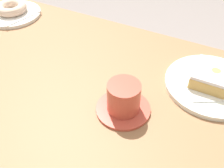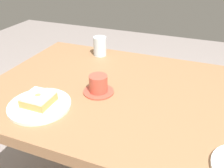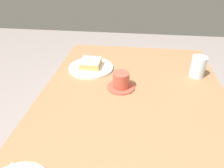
% 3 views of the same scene
% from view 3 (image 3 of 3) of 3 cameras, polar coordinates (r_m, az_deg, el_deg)
% --- Properties ---
extents(table, '(1.17, 0.80, 0.72)m').
position_cam_3_polar(table, '(0.92, 5.54, -9.58)').
color(table, '#956945').
rests_on(table, ground_plane).
extents(plate_glazed_square, '(0.23, 0.23, 0.01)m').
position_cam_3_polar(plate_glazed_square, '(1.10, -5.55, 4.42)').
color(plate_glazed_square, white).
rests_on(plate_glazed_square, table).
extents(napkin_glazed_square, '(0.18, 0.18, 0.00)m').
position_cam_3_polar(napkin_glazed_square, '(1.10, -5.57, 4.76)').
color(napkin_glazed_square, white).
rests_on(napkin_glazed_square, plate_glazed_square).
extents(donut_glazed_square, '(0.10, 0.10, 0.04)m').
position_cam_3_polar(donut_glazed_square, '(1.09, -5.62, 5.67)').
color(donut_glazed_square, tan).
rests_on(donut_glazed_square, napkin_glazed_square).
extents(water_glass, '(0.07, 0.07, 0.10)m').
position_cam_3_polar(water_glass, '(1.10, 22.53, 4.36)').
color(water_glass, silver).
rests_on(water_glass, table).
extents(coffee_cup, '(0.12, 0.12, 0.08)m').
position_cam_3_polar(coffee_cup, '(0.93, 2.69, 0.76)').
color(coffee_cup, '#C84D3B').
rests_on(coffee_cup, table).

